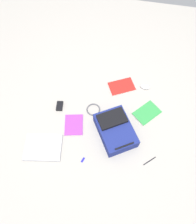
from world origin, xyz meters
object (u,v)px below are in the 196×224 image
object	(u,v)px
power_brick	(60,106)
backpack	(115,130)
laptop	(43,147)
pen_black	(150,161)
book_manual	(147,113)
book_comic	(122,87)
usb_stick	(83,160)
computer_mouse	(145,87)
cable_coil	(93,110)
book_blue	(74,125)

from	to	relation	value
power_brick	backpack	bearing A→B (deg)	-16.24
laptop	pen_black	bearing A→B (deg)	4.01
book_manual	book_comic	world-z (taller)	book_manual
power_brick	laptop	bearing A→B (deg)	-93.05
laptop	power_brick	distance (m)	0.48
book_comic	usb_stick	world-z (taller)	book_comic
computer_mouse	usb_stick	world-z (taller)	computer_mouse
computer_mouse	usb_stick	bearing A→B (deg)	-22.95
cable_coil	pen_black	bearing A→B (deg)	-34.58
book_blue	pen_black	size ratio (longest dim) A/B	1.87
book_blue	computer_mouse	world-z (taller)	computer_mouse
book_blue	cable_coil	bearing A→B (deg)	53.82
backpack	book_blue	distance (m)	0.43
backpack	computer_mouse	xyz separation A→B (m)	(0.25, 0.61, -0.05)
backpack	book_blue	size ratio (longest dim) A/B	1.96
book_manual	book_blue	distance (m)	0.77
computer_mouse	book_comic	bearing A→B (deg)	-76.16
laptop	power_brick	bearing A→B (deg)	86.95
pen_black	cable_coil	bearing A→B (deg)	145.42
pen_black	book_blue	bearing A→B (deg)	164.48
power_brick	pen_black	world-z (taller)	power_brick
book_manual	pen_black	distance (m)	0.51
power_brick	usb_stick	size ratio (longest dim) A/B	2.19
book_manual	computer_mouse	xyz separation A→B (m)	(-0.05, 0.33, 0.01)
usb_stick	laptop	bearing A→B (deg)	173.98
laptop	computer_mouse	size ratio (longest dim) A/B	3.79
book_manual	cable_coil	size ratio (longest dim) A/B	2.17
book_manual	usb_stick	bearing A→B (deg)	-131.53
computer_mouse	pen_black	distance (m)	0.84
laptop	power_brick	size ratio (longest dim) A/B	3.57
backpack	book_manual	xyz separation A→B (m)	(0.30, 0.28, -0.06)
backpack	cable_coil	size ratio (longest dim) A/B	3.56
power_brick	usb_stick	xyz separation A→B (m)	(0.38, -0.52, -0.01)
book_manual	cable_coil	bearing A→B (deg)	-173.23
cable_coil	pen_black	size ratio (longest dim) A/B	1.03
cable_coil	usb_stick	bearing A→B (deg)	-88.45
backpack	usb_stick	size ratio (longest dim) A/B	10.49
cable_coil	power_brick	bearing A→B (deg)	-174.95
laptop	pen_black	world-z (taller)	laptop
book_blue	cable_coil	xyz separation A→B (m)	(0.16, 0.22, -0.00)
laptop	usb_stick	distance (m)	0.40
book_comic	book_blue	distance (m)	0.70
cable_coil	power_brick	size ratio (longest dim) A/B	1.34
backpack	computer_mouse	size ratio (longest dim) A/B	5.08
book_blue	power_brick	bearing A→B (deg)	137.75
book_comic	cable_coil	size ratio (longest dim) A/B	2.23
backpack	book_comic	xyz separation A→B (m)	(-0.01, 0.57, -0.06)
backpack	usb_stick	xyz separation A→B (m)	(-0.25, -0.34, -0.07)
book_manual	power_brick	bearing A→B (deg)	-173.90
computer_mouse	cable_coil	xyz separation A→B (m)	(-0.51, -0.39, -0.01)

